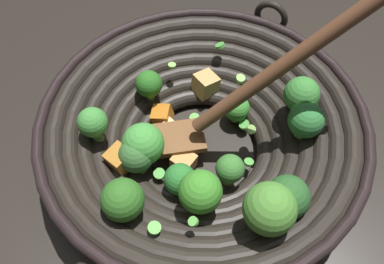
% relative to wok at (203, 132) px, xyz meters
% --- Properties ---
extents(ground_plane, '(4.00, 4.00, 0.00)m').
position_rel_wok_xyz_m(ground_plane, '(0.00, 0.00, -0.06)').
color(ground_plane, '#28231E').
extents(wok, '(0.42, 0.42, 0.26)m').
position_rel_wok_xyz_m(wok, '(0.00, 0.00, 0.00)').
color(wok, black).
rests_on(wok, ground).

